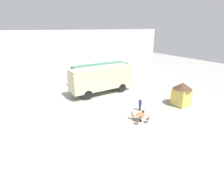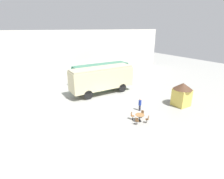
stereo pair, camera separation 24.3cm
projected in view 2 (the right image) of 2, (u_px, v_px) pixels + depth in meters
The scene contains 11 objects.
ground_plane at pixel (113, 104), 22.86m from camera, with size 80.00×80.00×0.00m, color gray.
backdrop_wall at pixel (71, 54), 33.86m from camera, with size 44.00×0.15×9.00m.
streamlined_locomotive at pixel (105, 71), 30.72m from camera, with size 11.91×2.67×3.44m.
passenger_coach_vintage at pixel (102, 78), 25.84m from camera, with size 9.48×2.75×3.97m.
cafe_table_near at pixel (140, 116), 18.40m from camera, with size 0.96×0.96×0.77m.
cafe_chair_0 at pixel (132, 115), 18.81m from camera, with size 0.39×0.40×0.87m.
cafe_chair_1 at pixel (137, 121), 17.73m from camera, with size 0.40×0.39×0.87m.
cafe_chair_2 at pixel (148, 119), 18.07m from camera, with size 0.39×0.40×0.87m.
cafe_chair_3 at pixel (142, 114), 19.15m from camera, with size 0.40×0.39×0.87m.
visitor_person at pixel (140, 104), 20.72m from camera, with size 0.34×0.34×1.55m.
ticket_kiosk at pixel (182, 93), 21.84m from camera, with size 2.34×2.34×3.00m.
Camera 2 is at (-11.05, -17.74, 9.45)m, focal length 28.00 mm.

